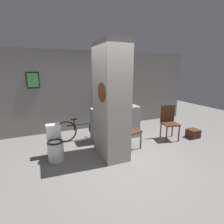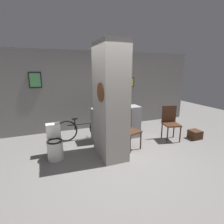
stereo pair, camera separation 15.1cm
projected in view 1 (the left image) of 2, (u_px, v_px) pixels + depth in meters
name	position (u px, v px, depth m)	size (l,w,h in m)	color
ground_plane	(120.00, 164.00, 3.82)	(14.00, 14.00, 0.00)	slate
wall_back	(86.00, 91.00, 5.85)	(8.00, 0.09, 2.60)	gray
pillar_center	(111.00, 102.00, 3.94)	(0.59, 0.97, 2.60)	gray
counter_shelf	(116.00, 123.00, 5.14)	(1.43, 0.44, 0.94)	gray
toilet	(55.00, 145.00, 3.96)	(0.36, 0.52, 0.78)	white
chair_near_pillar	(128.00, 128.00, 4.51)	(0.54, 0.54, 0.98)	#422616
chair_by_doorway	(169.00, 121.00, 5.11)	(0.52, 0.52, 0.98)	#422616
bicycle	(83.00, 129.00, 5.08)	(1.60, 0.42, 0.67)	black
bottle_tall	(108.00, 104.00, 4.95)	(0.07, 0.07, 0.32)	olive
bottle_short	(112.00, 105.00, 4.97)	(0.07, 0.07, 0.22)	#19598C
floor_crate	(193.00, 133.00, 5.27)	(0.31, 0.31, 0.25)	#422616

